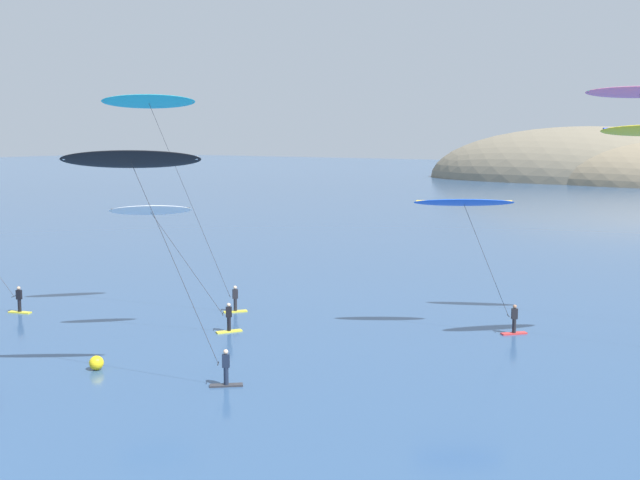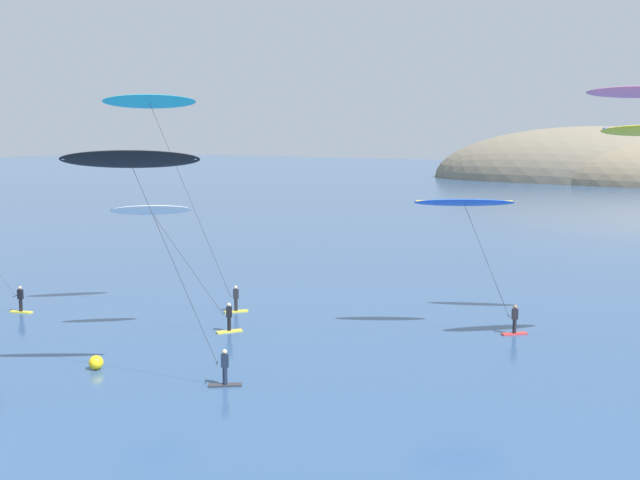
# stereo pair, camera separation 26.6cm
# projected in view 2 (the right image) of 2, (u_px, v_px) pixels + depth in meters

# --- Properties ---
(kitesurfer_blue) EXTENTS (5.95, 4.23, 7.83)m
(kitesurfer_blue) POSITION_uv_depth(u_px,v_px,m) (469.00, 213.00, 44.73)
(kitesurfer_blue) COLOR red
(kitesurfer_blue) RESTS_ON ground
(kitesurfer_cyan) EXTENTS (6.64, 6.91, 13.73)m
(kitesurfer_cyan) POSITION_uv_depth(u_px,v_px,m) (156.00, 116.00, 48.55)
(kitesurfer_cyan) COLOR yellow
(kitesurfer_cyan) RESTS_ON ground
(kitesurfer_black) EXTENTS (6.81, 5.13, 10.72)m
(kitesurfer_black) POSITION_uv_depth(u_px,v_px,m) (137.00, 176.00, 34.91)
(kitesurfer_black) COLOR #2D2D33
(kitesurfer_black) RESTS_ON ground
(kitesurfer_white) EXTENTS (5.76, 5.60, 7.51)m
(kitesurfer_white) POSITION_uv_depth(u_px,v_px,m) (159.00, 221.00, 44.62)
(kitesurfer_white) COLOR yellow
(kitesurfer_white) RESTS_ON ground
(marker_buoy) EXTENTS (0.70, 0.70, 0.70)m
(marker_buoy) POSITION_uv_depth(u_px,v_px,m) (96.00, 362.00, 38.77)
(marker_buoy) COLOR yellow
(marker_buoy) RESTS_ON ground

